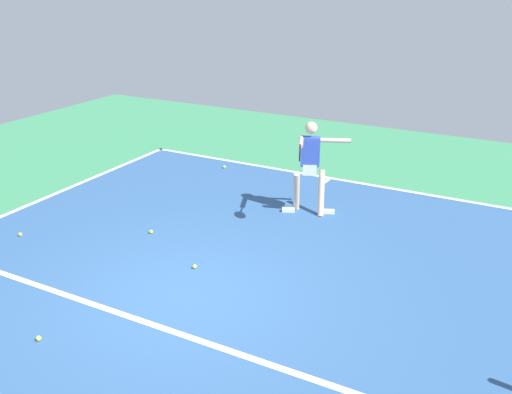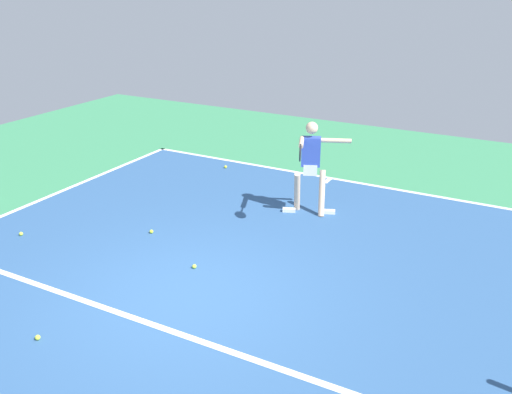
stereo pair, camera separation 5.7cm
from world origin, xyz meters
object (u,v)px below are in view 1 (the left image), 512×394
Objects in this scene: tennis_ball_centre_court at (224,167)px; tennis_ball_near_player at (39,338)px; tennis_player at (310,162)px; tennis_ball_near_service_line at (195,267)px; tennis_ball_by_baseline at (151,232)px; tennis_ball_by_sideline at (20,234)px.

tennis_ball_near_player is at bearing 101.66° from tennis_ball_centre_court.
tennis_player is 26.72× the size of tennis_ball_near_service_line.
tennis_ball_near_service_line is (-1.36, 0.68, 0.00)m from tennis_ball_by_baseline.
tennis_player is at bearing -104.66° from tennis_ball_near_player.
tennis_ball_centre_court is 4.74m from tennis_ball_near_service_line.
tennis_ball_near_service_line is at bearing 153.44° from tennis_ball_by_baseline.
tennis_ball_centre_court is (-1.22, -4.73, 0.00)m from tennis_ball_by_sideline.
tennis_ball_near_service_line is at bearing -105.47° from tennis_ball_near_player.
tennis_ball_centre_court is at bearing -79.11° from tennis_ball_by_baseline.
tennis_ball_near_service_line is at bearing -171.95° from tennis_ball_by_sideline.
tennis_player reaches higher than tennis_ball_near_service_line.
tennis_ball_by_baseline and tennis_ball_by_sideline have the same top height.
tennis_player is 3.09m from tennis_ball_by_baseline.
tennis_ball_near_player is at bearing 102.54° from tennis_ball_by_baseline.
tennis_ball_near_player is at bearing 143.00° from tennis_ball_by_sideline.
tennis_ball_near_player is at bearing 74.53° from tennis_ball_near_service_line.
tennis_player is 26.72× the size of tennis_ball_by_sideline.
tennis_ball_by_baseline is at bearing 23.37° from tennis_player.
tennis_ball_by_baseline is at bearing -77.46° from tennis_ball_near_player.
tennis_player is 5.21m from tennis_ball_by_sideline.
tennis_ball_by_sideline and tennis_ball_near_player have the same top height.
tennis_ball_by_baseline is 1.00× the size of tennis_ball_near_service_line.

